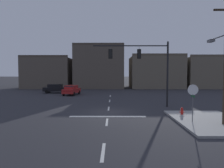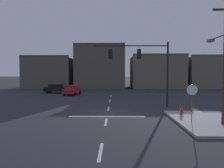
{
  "view_description": "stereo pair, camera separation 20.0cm",
  "coord_description": "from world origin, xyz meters",
  "px_view_note": "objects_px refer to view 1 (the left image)",
  "views": [
    {
      "loc": [
        0.47,
        -19.69,
        3.64
      ],
      "look_at": [
        0.33,
        4.22,
        2.41
      ],
      "focal_mm": 34.21,
      "sensor_mm": 36.0,
      "label": 1
    },
    {
      "loc": [
        0.67,
        -19.69,
        3.64
      ],
      "look_at": [
        0.33,
        4.22,
        2.41
      ],
      "focal_mm": 34.21,
      "sensor_mm": 36.0,
      "label": 2
    }
  ],
  "objects_px": {
    "car_lot_nearside": "(72,90)",
    "stop_sign": "(193,94)",
    "signal_mast_near_side": "(146,62)",
    "car_lot_middle": "(56,88)",
    "fire_hydrant": "(182,112)"
  },
  "relations": [
    {
      "from": "signal_mast_near_side",
      "to": "car_lot_nearside",
      "type": "relative_size",
      "value": 1.74
    },
    {
      "from": "signal_mast_near_side",
      "to": "stop_sign",
      "type": "relative_size",
      "value": 2.85
    },
    {
      "from": "signal_mast_near_side",
      "to": "car_lot_nearside",
      "type": "bearing_deg",
      "value": 130.15
    },
    {
      "from": "car_lot_nearside",
      "to": "stop_sign",
      "type": "bearing_deg",
      "value": -57.9
    },
    {
      "from": "signal_mast_near_side",
      "to": "car_lot_middle",
      "type": "distance_m",
      "value": 21.39
    },
    {
      "from": "stop_sign",
      "to": "signal_mast_near_side",
      "type": "bearing_deg",
      "value": 105.73
    },
    {
      "from": "car_lot_nearside",
      "to": "signal_mast_near_side",
      "type": "bearing_deg",
      "value": -49.85
    },
    {
      "from": "stop_sign",
      "to": "car_lot_nearside",
      "type": "relative_size",
      "value": 0.61
    },
    {
      "from": "fire_hydrant",
      "to": "car_lot_middle",
      "type": "bearing_deg",
      "value": 128.09
    },
    {
      "from": "signal_mast_near_side",
      "to": "car_lot_nearside",
      "type": "distance_m",
      "value": 16.66
    },
    {
      "from": "car_lot_middle",
      "to": "signal_mast_near_side",
      "type": "bearing_deg",
      "value": -48.39
    },
    {
      "from": "fire_hydrant",
      "to": "car_lot_nearside",
      "type": "bearing_deg",
      "value": 126.21
    },
    {
      "from": "stop_sign",
      "to": "car_lot_middle",
      "type": "distance_m",
      "value": 28.49
    },
    {
      "from": "fire_hydrant",
      "to": "signal_mast_near_side",
      "type": "bearing_deg",
      "value": 114.6
    },
    {
      "from": "car_lot_middle",
      "to": "fire_hydrant",
      "type": "distance_m",
      "value": 26.36
    }
  ]
}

